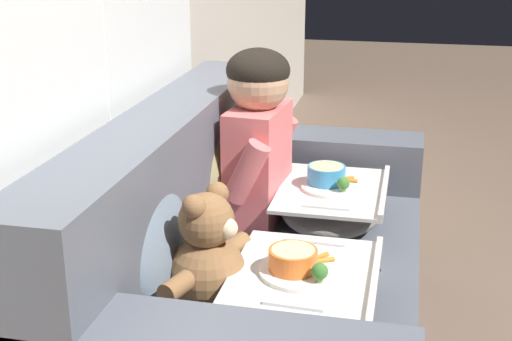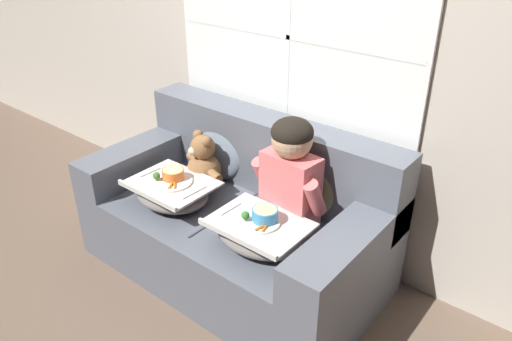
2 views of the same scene
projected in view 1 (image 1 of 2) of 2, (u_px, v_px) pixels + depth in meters
couch at (250, 287)px, 2.22m from camera, size 1.68×0.89×0.86m
throw_pillow_behind_child at (217, 161)px, 2.45m from camera, size 0.42×0.20×0.43m
throw_pillow_behind_teddy at (154, 234)px, 1.87m from camera, size 0.39×0.19×0.41m
child_figure at (258, 128)px, 2.37m from camera, size 0.43×0.22×0.59m
teddy_bear at (209, 258)px, 1.86m from camera, size 0.36×0.26×0.34m
lap_tray_child at (332, 204)px, 2.40m from camera, size 0.47×0.36×0.20m
lap_tray_teddy at (304, 293)px, 1.83m from camera, size 0.46×0.37×0.20m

